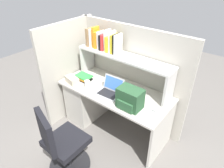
# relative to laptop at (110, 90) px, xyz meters

# --- Properties ---
(ground_plane) EXTENTS (8.00, 8.00, 0.00)m
(ground_plane) POSITION_rel_laptop_xyz_m (-0.01, 0.10, -0.78)
(ground_plane) COLOR slate
(desk) EXTENTS (1.60, 0.70, 0.73)m
(desk) POSITION_rel_laptop_xyz_m (-0.40, 0.10, -0.38)
(desk) COLOR beige
(desk) RESTS_ON ground_plane
(cubicle_partition_rear) EXTENTS (1.84, 0.05, 1.55)m
(cubicle_partition_rear) POSITION_rel_laptop_xyz_m (-0.01, 0.48, -0.01)
(cubicle_partition_rear) COLOR #B2ADA0
(cubicle_partition_rear) RESTS_ON ground_plane
(cubicle_partition_left) EXTENTS (0.05, 1.06, 1.55)m
(cubicle_partition_left) POSITION_rel_laptop_xyz_m (-0.86, 0.05, -0.01)
(cubicle_partition_left) COLOR #B2ADA0
(cubicle_partition_left) RESTS_ON ground_plane
(overhead_hutch) EXTENTS (1.44, 0.28, 0.45)m
(overhead_hutch) POSITION_rel_laptop_xyz_m (-0.01, 0.30, 0.30)
(overhead_hutch) COLOR beige
(overhead_hutch) RESTS_ON desk
(reference_books_on_shelf) EXTENTS (0.54, 0.18, 0.30)m
(reference_books_on_shelf) POSITION_rel_laptop_xyz_m (-0.36, 0.30, 0.53)
(reference_books_on_shelf) COLOR olive
(reference_books_on_shelf) RESTS_ON overhead_hutch
(laptop) EXTENTS (0.32, 0.28, 0.22)m
(laptop) POSITION_rel_laptop_xyz_m (0.00, 0.00, 0.00)
(laptop) COLOR #B7BABF
(laptop) RESTS_ON desk
(backpack) EXTENTS (0.30, 0.23, 0.26)m
(backpack) POSITION_rel_laptop_xyz_m (0.37, -0.09, 0.08)
(backpack) COLOR #264C2D
(backpack) RESTS_ON desk
(computer_mouse) EXTENTS (0.08, 0.11, 0.03)m
(computer_mouse) POSITION_rel_laptop_xyz_m (0.67, 0.06, -0.03)
(computer_mouse) COLOR silver
(computer_mouse) RESTS_ON desk
(paper_cup) EXTENTS (0.08, 0.08, 0.11)m
(paper_cup) POSITION_rel_laptop_xyz_m (-0.35, -0.09, 0.00)
(paper_cup) COLOR white
(paper_cup) RESTS_ON desk
(tissue_box) EXTENTS (0.24, 0.16, 0.10)m
(tissue_box) POSITION_rel_laptop_xyz_m (-0.61, -0.14, -0.00)
(tissue_box) COLOR #BFB299
(tissue_box) RESTS_ON desk
(desk_book_stack) EXTENTS (0.26, 0.18, 0.07)m
(desk_book_stack) POSITION_rel_laptop_xyz_m (-0.55, 0.03, -0.01)
(desk_book_stack) COLOR black
(desk_book_stack) RESTS_ON desk
(office_chair) EXTENTS (0.52, 0.54, 0.93)m
(office_chair) POSITION_rel_laptop_xyz_m (-0.05, -0.85, -0.39)
(office_chair) COLOR black
(office_chair) RESTS_ON ground_plane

